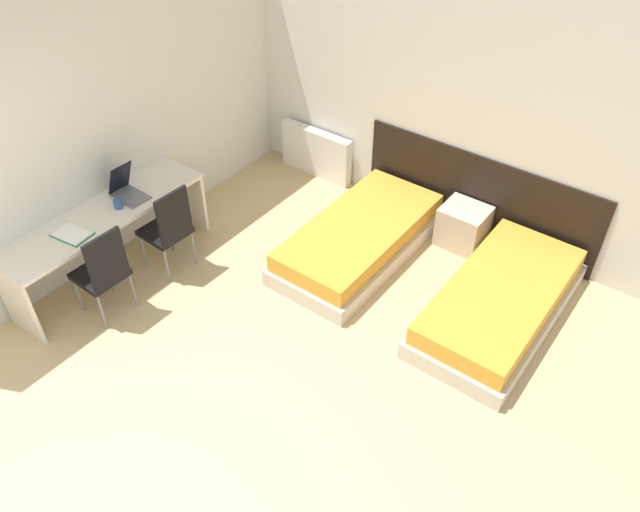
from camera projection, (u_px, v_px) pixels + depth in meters
ground_plane at (138, 470)px, 4.59m from camera, size 20.00×20.00×0.00m
wall_back at (432, 98)px, 6.21m from camera, size 5.29×0.05×2.70m
wall_left at (125, 115)px, 5.94m from camera, size 0.05×5.07×2.70m
headboard_panel at (477, 196)px, 6.45m from camera, size 2.58×0.03×0.93m
bed_near_window at (359, 239)px, 6.37m from camera, size 0.94×1.96×0.37m
bed_near_door at (500, 302)px, 5.67m from camera, size 0.94×1.96×0.37m
nightstand at (463, 226)px, 6.47m from camera, size 0.46×0.41×0.44m
radiator at (316, 153)px, 7.44m from camera, size 0.95×0.12×0.58m
desk at (106, 226)px, 5.89m from camera, size 0.56×2.07×0.73m
chair_near_laptop at (168, 227)px, 5.97m from camera, size 0.42×0.42×0.96m
chair_near_notebook at (103, 270)px, 5.50m from camera, size 0.42×0.42×0.96m
laptop at (127, 190)px, 5.96m from camera, size 0.36×0.24×0.34m
open_notebook at (72, 234)px, 5.54m from camera, size 0.37×0.27×0.02m
mug at (118, 204)px, 5.83m from camera, size 0.08×0.08×0.09m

